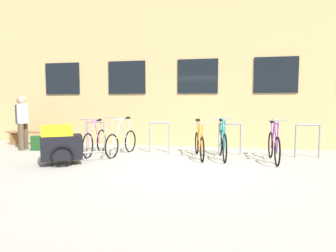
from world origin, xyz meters
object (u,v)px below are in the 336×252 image
bicycle_pink (95,141)px  backpack (37,143)px  wooden_bench (30,135)px  bicycle_silver (122,141)px  bicycle_purple (274,146)px  person_browsing (21,120)px  person_by_bench (23,119)px  bicycle_teal (222,143)px  bike_trailer (61,144)px  bicycle_orange (199,144)px

bicycle_pink → backpack: 2.10m
wooden_bench → bicycle_silver: bearing=-17.0°
bicycle_pink → wooden_bench: bicycle_pink is taller
bicycle_purple → backpack: 6.83m
person_browsing → bicycle_silver: bearing=-3.8°
person_by_bench → bicycle_pink: bearing=-6.8°
bicycle_teal → bicycle_pink: bearing=-177.7°
wooden_bench → person_browsing: 1.18m
bicycle_silver → bicycle_teal: bicycle_teal is taller
person_by_bench → bicycle_purple: bearing=-2.3°
bike_trailer → bicycle_teal: bearing=21.3°
bicycle_orange → wooden_bench: bearing=169.3°
bicycle_silver → person_by_bench: 3.29m
backpack → bike_trailer: bearing=-43.1°
bicycle_pink → bike_trailer: 1.34m
bicycle_purple → bike_trailer: 5.16m
bicycle_purple → bicycle_pink: size_ratio=1.05×
bicycle_orange → bicycle_pink: size_ratio=1.03×
bicycle_silver → person_browsing: (-3.32, 0.22, 0.55)m
bicycle_orange → wooden_bench: (-5.91, 1.11, -0.02)m
wooden_bench → backpack: wooden_bench is taller
bicycle_teal → bike_trailer: size_ratio=1.24×
bike_trailer → backpack: size_ratio=3.17×
backpack → bicycle_purple: bearing=-4.0°
bicycle_pink → bike_trailer: (-0.24, -1.31, 0.11)m
bicycle_silver → bicycle_pink: bicycle_silver is taller
bicycle_pink → wooden_bench: 3.26m
bicycle_silver → bicycle_pink: (-0.74, -0.12, -0.00)m
bike_trailer → person_by_bench: 2.81m
wooden_bench → backpack: size_ratio=3.57×
bicycle_teal → wooden_bench: bicycle_teal is taller
bicycle_orange → person_by_bench: 5.42m
bicycle_orange → bicycle_pink: 2.90m
wooden_bench → person_by_bench: size_ratio=0.96×
bicycle_silver → wooden_bench: bearing=163.0°
bicycle_silver → wooden_bench: (-3.75, 1.14, -0.04)m
bicycle_silver → backpack: 2.83m
bicycle_purple → bicycle_silver: (-4.01, 0.11, -0.01)m
bicycle_orange → person_by_bench: bearing=178.4°
bike_trailer → wooden_bench: bearing=137.1°
person_browsing → backpack: person_browsing is taller
bicycle_orange → backpack: size_ratio=3.89×
wooden_bench → backpack: 1.33m
bicycle_pink → bicycle_purple: bearing=0.1°
bicycle_orange → person_by_bench: size_ratio=1.04×
bicycle_teal → backpack: size_ratio=3.92×
person_by_bench → backpack: (0.42, 0.03, -0.73)m
bicycle_orange → backpack: 4.97m
bicycle_purple → bicycle_pink: (-4.75, -0.01, -0.01)m
bicycle_silver → wooden_bench: size_ratio=1.07×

